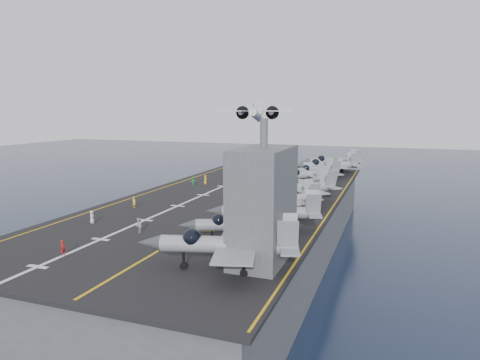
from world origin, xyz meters
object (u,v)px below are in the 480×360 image
(transport_plane, at_px, (256,115))
(tow_cart_a, at_px, (208,226))
(island_superstructure, at_px, (263,191))
(fighter_jet_0, at_px, (228,243))

(transport_plane, bearing_deg, tow_cart_a, -76.89)
(island_superstructure, distance_m, fighter_jet_0, 6.71)
(tow_cart_a, bearing_deg, transport_plane, 103.11)
(fighter_jet_0, bearing_deg, tow_cart_a, 121.90)
(tow_cart_a, bearing_deg, island_superstructure, -39.39)
(fighter_jet_0, height_order, tow_cart_a, fighter_jet_0)
(island_superstructure, height_order, tow_cart_a, island_superstructure)
(island_superstructure, bearing_deg, fighter_jet_0, -119.41)
(island_superstructure, bearing_deg, transport_plane, 108.42)
(island_superstructure, height_order, transport_plane, transport_plane)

